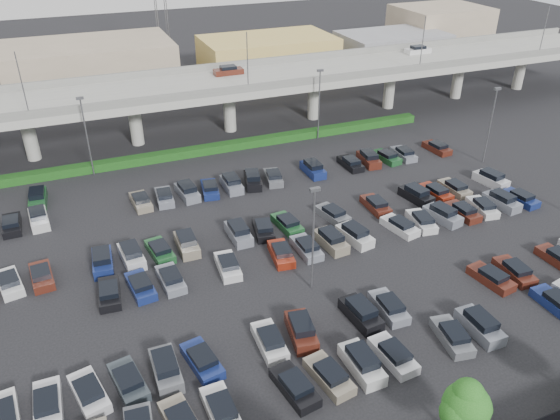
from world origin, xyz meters
The scene contains 7 objects.
ground centered at (0.00, 0.00, 0.00)m, with size 280.00×280.00×0.00m, color black.
overpass centered at (-0.25, 32.03, 6.97)m, with size 150.00×13.00×15.80m.
hedge centered at (0.00, 25.00, 0.55)m, with size 66.00×1.60×1.10m, color #123910.
tree_row centered at (0.70, -26.53, 3.52)m, with size 65.07×3.66×5.94m.
parked_cars centered at (-0.87, -3.36, 0.62)m, with size 62.95×41.61×1.67m.
light_poles centered at (-4.13, 2.00, 6.24)m, with size 66.90×48.38×10.30m.
distant_buildings centered at (12.38, 61.81, 3.74)m, with size 138.00×24.00×9.00m.
Camera 1 is at (-17.69, -43.72, 30.99)m, focal length 35.00 mm.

